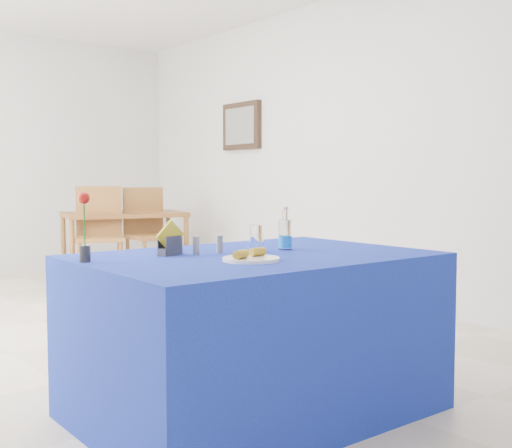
{
  "coord_description": "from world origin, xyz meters",
  "views": [
    {
      "loc": [
        -1.81,
        -4.14,
        1.11
      ],
      "look_at": [
        -0.12,
        -1.98,
        0.92
      ],
      "focal_mm": 45.0,
      "sensor_mm": 36.0,
      "label": 1
    }
  ],
  "objects_px": {
    "plate": "(251,259)",
    "blue_table": "(255,334)",
    "chair_bg_left": "(99,229)",
    "oak_table": "(124,219)",
    "water_bottle": "(285,235)",
    "chair_bg_right": "(148,228)"
  },
  "relations": [
    {
      "from": "blue_table",
      "to": "plate",
      "type": "bearing_deg",
      "value": -132.04
    },
    {
      "from": "blue_table",
      "to": "chair_bg_left",
      "type": "height_order",
      "value": "chair_bg_left"
    },
    {
      "from": "water_bottle",
      "to": "chair_bg_left",
      "type": "xyz_separation_m",
      "value": [
        0.67,
        3.69,
        -0.23
      ]
    },
    {
      "from": "plate",
      "to": "oak_table",
      "type": "relative_size",
      "value": 0.18
    },
    {
      "from": "plate",
      "to": "blue_table",
      "type": "distance_m",
      "value": 0.46
    },
    {
      "from": "water_bottle",
      "to": "chair_bg_left",
      "type": "distance_m",
      "value": 3.76
    },
    {
      "from": "chair_bg_left",
      "to": "oak_table",
      "type": "bearing_deg",
      "value": 57.68
    },
    {
      "from": "plate",
      "to": "chair_bg_right",
      "type": "relative_size",
      "value": 0.24
    },
    {
      "from": "plate",
      "to": "water_bottle",
      "type": "distance_m",
      "value": 0.48
    },
    {
      "from": "blue_table",
      "to": "chair_bg_right",
      "type": "height_order",
      "value": "chair_bg_right"
    },
    {
      "from": "blue_table",
      "to": "oak_table",
      "type": "relative_size",
      "value": 1.12
    },
    {
      "from": "plate",
      "to": "chair_bg_right",
      "type": "height_order",
      "value": "chair_bg_right"
    },
    {
      "from": "blue_table",
      "to": "chair_bg_right",
      "type": "distance_m",
      "value": 3.99
    },
    {
      "from": "blue_table",
      "to": "water_bottle",
      "type": "height_order",
      "value": "water_bottle"
    },
    {
      "from": "oak_table",
      "to": "water_bottle",
      "type": "bearing_deg",
      "value": -105.18
    },
    {
      "from": "chair_bg_left",
      "to": "water_bottle",
      "type": "bearing_deg",
      "value": -76.55
    },
    {
      "from": "water_bottle",
      "to": "oak_table",
      "type": "xyz_separation_m",
      "value": [
        1.08,
        3.97,
        -0.15
      ]
    },
    {
      "from": "water_bottle",
      "to": "oak_table",
      "type": "distance_m",
      "value": 4.11
    },
    {
      "from": "blue_table",
      "to": "chair_bg_left",
      "type": "distance_m",
      "value": 3.87
    },
    {
      "from": "water_bottle",
      "to": "chair_bg_right",
      "type": "height_order",
      "value": "chair_bg_right"
    },
    {
      "from": "blue_table",
      "to": "chair_bg_right",
      "type": "relative_size",
      "value": 1.56
    },
    {
      "from": "plate",
      "to": "oak_table",
      "type": "height_order",
      "value": "plate"
    }
  ]
}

